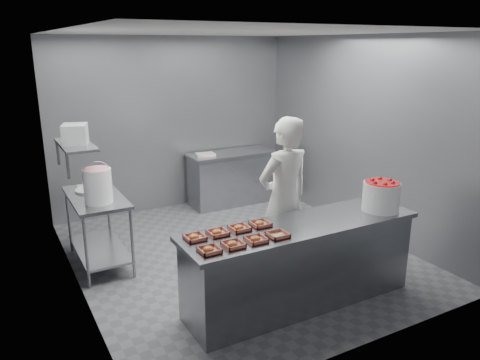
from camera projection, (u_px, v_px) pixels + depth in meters
name	position (u px, v px, depth m)	size (l,w,h in m)	color
floor	(239.00, 254.00, 6.17)	(4.50, 4.50, 0.00)	#4C4C51
ceiling	(239.00, 32.00, 5.38)	(4.50, 4.50, 0.00)	white
wall_back	(173.00, 124.00, 7.67)	(4.00, 0.04, 2.80)	slate
wall_left	(70.00, 171.00, 4.85)	(0.04, 4.50, 2.80)	slate
wall_right	(361.00, 136.00, 6.70)	(0.04, 4.50, 2.80)	slate
service_counter	(300.00, 263.00, 4.90)	(2.60, 0.70, 0.90)	slate
prep_table	(98.00, 220.00, 5.74)	(0.60, 1.20, 0.90)	slate
back_counter	(232.00, 178.00, 8.05)	(1.50, 0.60, 0.90)	slate
wall_shelf	(76.00, 145.00, 5.39)	(0.35, 0.90, 0.03)	slate
tray_0	(209.00, 250.00, 4.12)	(0.19, 0.18, 0.06)	tan
tray_1	(233.00, 244.00, 4.23)	(0.19, 0.18, 0.06)	tan
tray_2	(256.00, 239.00, 4.34)	(0.19, 0.18, 0.06)	tan
tray_3	(278.00, 235.00, 4.45)	(0.19, 0.18, 0.04)	tan
tray_4	(195.00, 237.00, 4.39)	(0.19, 0.18, 0.06)	tan
tray_5	(218.00, 232.00, 4.50)	(0.19, 0.18, 0.06)	tan
tray_6	(239.00, 228.00, 4.61)	(0.19, 0.18, 0.06)	tan
tray_7	(260.00, 224.00, 4.72)	(0.19, 0.18, 0.06)	tan
worker	(284.00, 199.00, 5.35)	(0.70, 0.46, 1.91)	silver
strawberry_tub	(381.00, 195.00, 5.12)	(0.40, 0.40, 0.33)	white
glaze_bucket	(98.00, 185.00, 5.36)	(0.34, 0.32, 0.49)	white
bucket_lid	(89.00, 190.00, 5.84)	(0.33, 0.33, 0.03)	white
rag	(83.00, 186.00, 5.99)	(0.15, 0.13, 0.02)	#CCB28C
appliance	(75.00, 134.00, 5.33)	(0.26, 0.30, 0.23)	gray
paper_stack	(205.00, 154.00, 7.70)	(0.30, 0.22, 0.04)	silver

